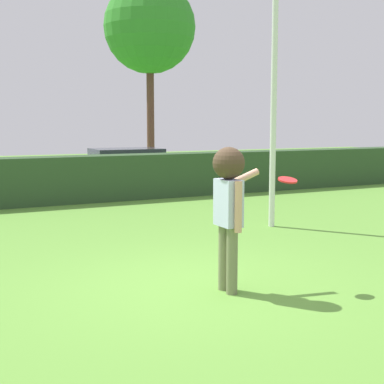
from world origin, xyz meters
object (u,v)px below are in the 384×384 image
lamppost (274,66)px  frisbee (288,180)px  parked_car_white (126,166)px  oak_tree (150,28)px  person (229,196)px

lamppost → frisbee: bearing=-122.3°
parked_car_white → oak_tree: bearing=53.7°
parked_car_white → oak_tree: 5.98m
lamppost → oak_tree: size_ratio=0.78×
person → lamppost: 4.96m
person → oak_tree: 15.54m
person → frisbee: person is taller
person → oak_tree: bearing=71.3°
frisbee → parked_car_white: bearing=80.1°
lamppost → oak_tree: bearing=80.6°
oak_tree → person: bearing=-108.7°
lamppost → oak_tree: (1.78, 10.72, 2.42)m
person → frisbee: 0.82m
parked_car_white → lamppost: bearing=-88.5°
person → parked_car_white: bearing=76.2°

